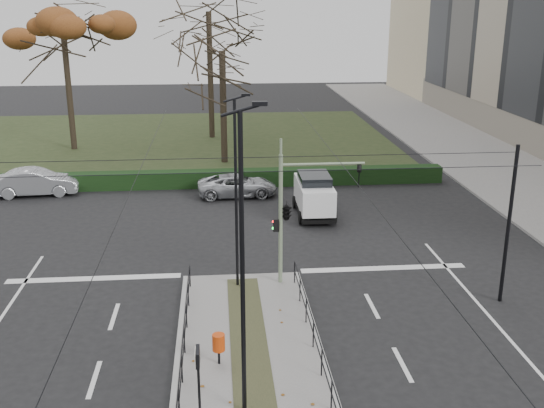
# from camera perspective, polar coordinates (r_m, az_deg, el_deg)

# --- Properties ---
(ground) EXTENTS (140.00, 140.00, 0.00)m
(ground) POSITION_cam_1_polar(r_m,az_deg,el_deg) (21.73, -2.16, -11.98)
(ground) COLOR black
(ground) RESTS_ON ground
(median_island) EXTENTS (4.40, 15.00, 0.14)m
(median_island) POSITION_cam_1_polar(r_m,az_deg,el_deg) (19.56, -1.77, -15.41)
(median_island) COLOR slate
(median_island) RESTS_ON ground
(sidewalk_east) EXTENTS (8.00, 90.00, 0.14)m
(sidewalk_east) POSITION_cam_1_polar(r_m,az_deg,el_deg) (46.26, 19.21, 3.32)
(sidewalk_east) COLOR slate
(sidewalk_east) RESTS_ON ground
(park) EXTENTS (38.00, 26.00, 0.10)m
(park) POSITION_cam_1_polar(r_m,az_deg,el_deg) (52.24, -10.62, 5.54)
(park) COLOR #243018
(park) RESTS_ON ground
(hedge) EXTENTS (38.00, 1.00, 1.00)m
(hedge) POSITION_cam_1_polar(r_m,az_deg,el_deg) (39.19, -12.40, 2.08)
(hedge) COLOR black
(hedge) RESTS_ON ground
(median_railing) EXTENTS (4.14, 13.24, 0.92)m
(median_railing) POSITION_cam_1_polar(r_m,az_deg,el_deg) (19.00, -1.78, -13.28)
(median_railing) COLOR black
(median_railing) RESTS_ON median_island
(catenary) EXTENTS (20.00, 34.00, 6.00)m
(catenary) POSITION_cam_1_polar(r_m,az_deg,el_deg) (21.78, -2.48, -2.00)
(catenary) COLOR black
(catenary) RESTS_ON ground
(traffic_light) EXTENTS (3.52, 2.01, 5.19)m
(traffic_light) POSITION_cam_1_polar(r_m,az_deg,el_deg) (24.36, 1.49, -0.49)
(traffic_light) COLOR gray
(traffic_light) RESTS_ON median_island
(litter_bin) EXTENTS (0.39, 0.39, 0.99)m
(litter_bin) POSITION_cam_1_polar(r_m,az_deg,el_deg) (19.85, -4.81, -12.30)
(litter_bin) COLOR black
(litter_bin) RESTS_ON median_island
(info_panel) EXTENTS (0.12, 0.55, 2.12)m
(info_panel) POSITION_cam_1_polar(r_m,az_deg,el_deg) (17.02, -6.66, -14.14)
(info_panel) COLOR black
(info_panel) RESTS_ON median_island
(streetlamp_median_near) EXTENTS (0.70, 0.14, 8.40)m
(streetlamp_median_near) POSITION_cam_1_polar(r_m,az_deg,el_deg) (16.05, -2.61, -5.59)
(streetlamp_median_near) COLOR black
(streetlamp_median_near) RESTS_ON median_island
(streetlamp_median_far) EXTENTS (0.62, 0.13, 7.48)m
(streetlamp_median_far) POSITION_cam_1_polar(r_m,az_deg,el_deg) (23.84, -3.21, 1.06)
(streetlamp_median_far) COLOR black
(streetlamp_median_far) RESTS_ON median_island
(parked_car_second) EXTENTS (4.87, 2.09, 1.56)m
(parked_car_second) POSITION_cam_1_polar(r_m,az_deg,el_deg) (39.33, -20.40, 1.85)
(parked_car_second) COLOR #A2A4A9
(parked_car_second) RESTS_ON ground
(parked_car_fourth) EXTENTS (4.66, 2.33, 1.27)m
(parked_car_fourth) POSITION_cam_1_polar(r_m,az_deg,el_deg) (36.80, -3.13, 1.68)
(parked_car_fourth) COLOR #A2A4A9
(parked_car_fourth) RESTS_ON ground
(white_van) EXTENTS (1.94, 4.11, 2.24)m
(white_van) POSITION_cam_1_polar(r_m,az_deg,el_deg) (33.30, 3.79, 0.91)
(white_van) COLOR white
(white_van) RESTS_ON ground
(rust_tree) EXTENTS (8.80, 8.80, 11.23)m
(rust_tree) POSITION_cam_1_polar(r_m,az_deg,el_deg) (49.72, -18.20, 14.37)
(rust_tree) COLOR black
(rust_tree) RESTS_ON park
(bare_tree_center) EXTENTS (9.22, 9.22, 13.23)m
(bare_tree_center) POSITION_cam_1_polar(r_m,az_deg,el_deg) (52.00, -5.69, 16.01)
(bare_tree_center) COLOR black
(bare_tree_center) RESTS_ON park
(bare_tree_near) EXTENTS (6.00, 6.00, 10.04)m
(bare_tree_near) POSITION_cam_1_polar(r_m,az_deg,el_deg) (43.49, -4.48, 12.79)
(bare_tree_near) COLOR black
(bare_tree_near) RESTS_ON park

